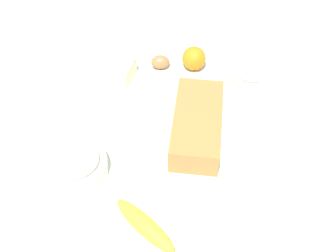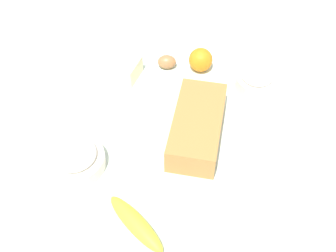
% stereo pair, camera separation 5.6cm
% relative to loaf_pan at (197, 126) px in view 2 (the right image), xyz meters
% --- Properties ---
extents(ground_plane, '(2.40, 2.40, 0.02)m').
position_rel_loaf_pan_xyz_m(ground_plane, '(-0.03, 0.08, -0.05)').
color(ground_plane, silver).
extents(loaf_pan, '(0.30, 0.17, 0.08)m').
position_rel_loaf_pan_xyz_m(loaf_pan, '(0.00, 0.00, 0.00)').
color(loaf_pan, '#B77A3D').
rests_on(loaf_pan, ground_plane).
extents(flour_bowl, '(0.16, 0.16, 0.07)m').
position_rel_loaf_pan_xyz_m(flour_bowl, '(-0.21, 0.27, -0.01)').
color(flour_bowl, silver).
rests_on(flour_bowl, ground_plane).
extents(sugar_bowl, '(0.12, 0.12, 0.07)m').
position_rel_loaf_pan_xyz_m(sugar_bowl, '(0.25, -0.11, -0.01)').
color(sugar_bowl, silver).
rests_on(sugar_bowl, ground_plane).
extents(banana, '(0.13, 0.19, 0.04)m').
position_rel_loaf_pan_xyz_m(banana, '(-0.32, 0.05, -0.02)').
color(banana, yellow).
rests_on(banana, ground_plane).
extents(orange_fruit, '(0.08, 0.08, 0.08)m').
position_rel_loaf_pan_xyz_m(orange_fruit, '(0.27, 0.07, -0.00)').
color(orange_fruit, orange).
rests_on(orange_fruit, ground_plane).
extents(butter_block, '(0.09, 0.07, 0.06)m').
position_rel_loaf_pan_xyz_m(butter_block, '(0.16, 0.28, -0.01)').
color(butter_block, '#F4EDB2').
rests_on(butter_block, ground_plane).
extents(egg_near_butter, '(0.06, 0.07, 0.05)m').
position_rel_loaf_pan_xyz_m(egg_near_butter, '(0.24, 0.18, -0.02)').
color(egg_near_butter, '#A97245').
rests_on(egg_near_butter, ground_plane).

